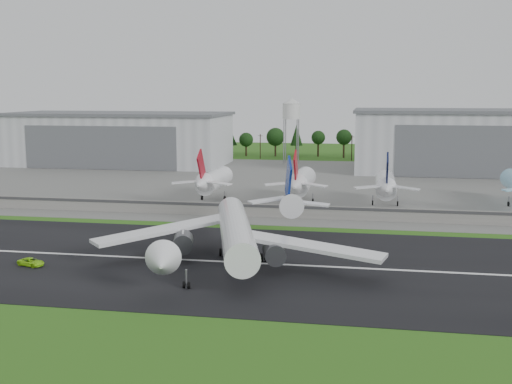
% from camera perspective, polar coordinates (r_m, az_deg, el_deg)
% --- Properties ---
extents(ground, '(600.00, 600.00, 0.00)m').
position_cam_1_polar(ground, '(115.16, -6.15, -7.40)').
color(ground, '#285D16').
rests_on(ground, ground).
extents(runway, '(320.00, 60.00, 0.10)m').
position_cam_1_polar(runway, '(124.41, -4.84, -6.12)').
color(runway, black).
rests_on(runway, ground).
extents(runway_centerline, '(220.00, 1.00, 0.02)m').
position_cam_1_polar(runway_centerline, '(124.39, -4.84, -6.09)').
color(runway_centerline, white).
rests_on(runway_centerline, runway).
extents(apron, '(320.00, 150.00, 0.10)m').
position_cam_1_polar(apron, '(230.38, 2.32, 0.86)').
color(apron, slate).
rests_on(apron, ground).
extents(blast_fence, '(240.00, 0.61, 3.50)m').
position_cam_1_polar(blast_fence, '(166.79, -0.81, -1.61)').
color(blast_fence, gray).
rests_on(blast_fence, ground).
extents(hangar_west, '(97.00, 44.00, 23.20)m').
position_cam_1_polar(hangar_west, '(293.71, -12.09, 4.68)').
color(hangar_west, silver).
rests_on(hangar_west, ground).
extents(hangar_east, '(102.00, 47.00, 25.20)m').
position_cam_1_polar(hangar_east, '(274.94, 19.43, 4.30)').
color(hangar_east, silver).
rests_on(hangar_east, ground).
extents(water_tower, '(8.40, 8.40, 29.40)m').
position_cam_1_polar(water_tower, '(293.32, 3.17, 7.38)').
color(water_tower, '#99999E').
rests_on(water_tower, ground).
extents(utility_poles, '(230.00, 3.00, 12.00)m').
position_cam_1_polar(utility_poles, '(309.23, 4.40, 2.88)').
color(utility_poles, black).
rests_on(utility_poles, ground).
extents(treeline, '(320.00, 16.00, 22.00)m').
position_cam_1_polar(treeline, '(324.08, 4.68, 3.16)').
color(treeline, black).
rests_on(treeline, ground).
extents(main_airliner, '(55.36, 58.47, 18.17)m').
position_cam_1_polar(main_airliner, '(121.31, -1.90, -4.12)').
color(main_airliner, white).
rests_on(main_airliner, runway).
extents(ground_vehicle, '(5.70, 3.72, 1.46)m').
position_cam_1_polar(ground_vehicle, '(127.27, -19.36, -5.89)').
color(ground_vehicle, '#9DE91B').
rests_on(ground_vehicle, runway).
extents(parked_jet_red_a, '(7.36, 31.29, 16.72)m').
position_cam_1_polar(parked_jet_red_a, '(190.12, -3.94, 1.01)').
color(parked_jet_red_a, white).
rests_on(parked_jet_red_a, ground).
extents(parked_jet_red_b, '(7.36, 31.29, 16.91)m').
position_cam_1_polar(parked_jet_red_b, '(185.42, 3.97, 0.87)').
color(parked_jet_red_b, white).
rests_on(parked_jet_red_b, ground).
extents(parked_jet_navy, '(7.36, 31.29, 16.69)m').
position_cam_1_polar(parked_jet_navy, '(184.35, 11.46, 0.60)').
color(parked_jet_navy, white).
rests_on(parked_jet_navy, ground).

